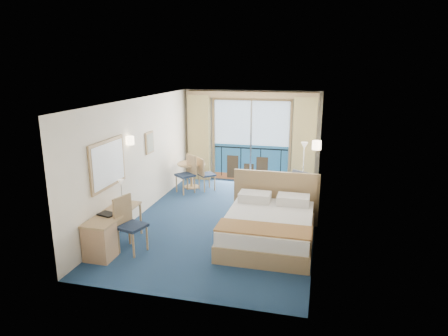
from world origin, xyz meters
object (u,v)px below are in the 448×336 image
(bed, at_px, (269,226))
(desk, at_px, (103,237))
(floor_lamp, at_px, (304,155))
(table_chair_a, at_px, (204,172))
(round_table, at_px, (191,169))
(nightstand, at_px, (305,207))
(armchair, at_px, (295,187))
(table_chair_b, at_px, (188,172))
(desk_chair, at_px, (128,221))

(bed, bearing_deg, desk, -154.89)
(floor_lamp, distance_m, desk, 5.64)
(bed, height_order, table_chair_a, bed)
(round_table, relative_size, table_chair_a, 0.85)
(floor_lamp, xyz_separation_m, table_chair_a, (-2.68, -0.28, -0.57))
(nightstand, distance_m, desk, 4.42)
(floor_lamp, bearing_deg, armchair, -106.99)
(desk, height_order, table_chair_b, table_chair_b)
(desk_chair, xyz_separation_m, round_table, (-0.13, 4.08, -0.06))
(bed, relative_size, table_chair_a, 2.39)
(nightstand, bearing_deg, desk, -142.26)
(round_table, height_order, table_chair_a, table_chair_a)
(armchair, relative_size, desk_chair, 0.76)
(floor_lamp, relative_size, desk, 0.97)
(armchair, relative_size, desk, 0.54)
(bed, relative_size, desk_chair, 2.09)
(bed, bearing_deg, floor_lamp, 81.45)
(armchair, distance_m, desk, 5.07)
(desk, relative_size, table_chair_b, 1.44)
(desk, xyz_separation_m, round_table, (0.23, 4.40, 0.16))
(nightstand, xyz_separation_m, floor_lamp, (-0.16, 1.79, 0.81))
(nightstand, bearing_deg, floor_lamp, 95.14)
(floor_lamp, relative_size, table_chair_a, 1.55)
(floor_lamp, relative_size, desk_chair, 1.36)
(floor_lamp, relative_size, round_table, 1.82)
(armchair, height_order, round_table, armchair)
(desk, distance_m, desk_chair, 0.52)
(desk, xyz_separation_m, table_chair_a, (0.66, 4.22, 0.14))
(round_table, bearing_deg, armchair, -8.67)
(desk_chair, bearing_deg, round_table, 17.97)
(bed, relative_size, floor_lamp, 1.54)
(desk_chair, height_order, table_chair_a, desk_chair)
(round_table, bearing_deg, desk, -92.94)
(armchair, xyz_separation_m, desk, (-3.17, -3.95, 0.02))
(floor_lamp, xyz_separation_m, round_table, (-3.11, -0.09, -0.55))
(nightstand, height_order, round_table, round_table)
(table_chair_a, height_order, table_chair_b, table_chair_b)
(floor_lamp, height_order, desk_chair, floor_lamp)
(desk, xyz_separation_m, desk_chair, (0.35, 0.32, 0.21))
(bed, xyz_separation_m, armchair, (0.31, 2.61, 0.04))
(round_table, bearing_deg, floor_lamp, 1.74)
(desk, xyz_separation_m, table_chair_b, (0.27, 3.98, 0.20))
(desk_chair, bearing_deg, floor_lamp, -19.34)
(armchair, distance_m, table_chair_a, 2.53)
(nightstand, relative_size, floor_lamp, 0.40)
(armchair, xyz_separation_m, table_chair_a, (-2.51, 0.26, 0.16))
(nightstand, relative_size, table_chair_a, 0.62)
(desk, relative_size, table_chair_a, 1.59)
(bed, bearing_deg, round_table, 130.72)
(nightstand, distance_m, floor_lamp, 1.97)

